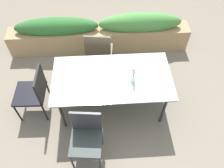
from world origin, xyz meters
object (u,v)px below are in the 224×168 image
object	(u,v)px
chair_far_side	(99,52)
chair_end_left	(34,91)
flower_vase	(133,76)
planter_box	(100,34)
dining_table	(112,80)
chair_near_left	(86,136)

from	to	relation	value
chair_far_side	chair_end_left	bearing A→B (deg)	-135.57
chair_far_side	chair_end_left	xyz separation A→B (m)	(-1.00, -0.77, -0.02)
flower_vase	planter_box	bearing A→B (deg)	106.30
dining_table	chair_end_left	world-z (taller)	chair_end_left
chair_far_side	chair_end_left	world-z (taller)	chair_far_side
dining_table	flower_vase	bearing A→B (deg)	-17.82
chair_far_side	chair_end_left	size ratio (longest dim) A/B	1.08
chair_far_side	chair_near_left	bearing A→B (deg)	-90.58
dining_table	chair_near_left	size ratio (longest dim) A/B	1.96
chair_end_left	dining_table	bearing A→B (deg)	-88.02
dining_table	chair_end_left	xyz separation A→B (m)	(-1.18, -0.00, -0.18)
chair_far_side	planter_box	distance (m)	0.68
chair_end_left	planter_box	xyz separation A→B (m)	(1.03, 1.43, -0.13)
dining_table	flower_vase	distance (m)	0.35
chair_near_left	planter_box	bearing A→B (deg)	-90.07
planter_box	flower_vase	bearing A→B (deg)	-73.70
planter_box	chair_end_left	bearing A→B (deg)	-125.74
dining_table	chair_far_side	distance (m)	0.80
chair_near_left	planter_box	size ratio (longest dim) A/B	0.25
chair_near_left	flower_vase	distance (m)	1.02
chair_near_left	dining_table	bearing A→B (deg)	-110.30
chair_near_left	chair_far_side	bearing A→B (deg)	-91.60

